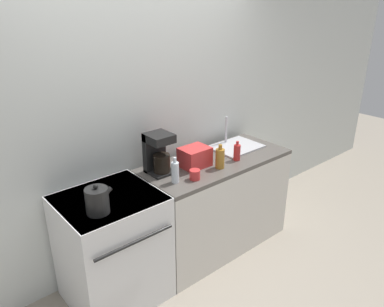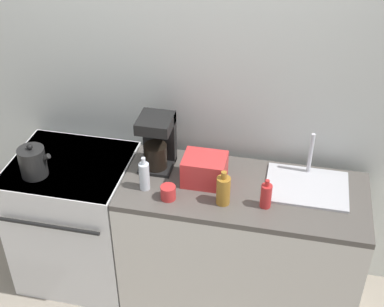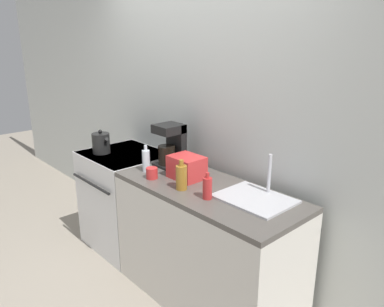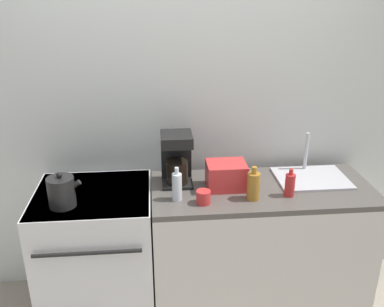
# 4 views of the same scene
# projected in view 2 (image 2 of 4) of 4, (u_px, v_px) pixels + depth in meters

# --- Properties ---
(wall_back) EXTENTS (8.00, 0.05, 2.60)m
(wall_back) POSITION_uv_depth(u_px,v_px,m) (173.00, 90.00, 3.28)
(wall_back) COLOR silver
(wall_back) RESTS_ON ground_plane
(stove) EXTENTS (0.73, 0.69, 0.92)m
(stove) POSITION_uv_depth(u_px,v_px,m) (77.00, 218.00, 3.55)
(stove) COLOR silver
(stove) RESTS_ON ground_plane
(counter_block) EXTENTS (1.43, 0.62, 0.92)m
(counter_block) POSITION_uv_depth(u_px,v_px,m) (240.00, 246.00, 3.36)
(counter_block) COLOR silver
(counter_block) RESTS_ON ground_plane
(kettle) EXTENTS (0.20, 0.16, 0.22)m
(kettle) POSITION_uv_depth(u_px,v_px,m) (33.00, 162.00, 3.15)
(kettle) COLOR black
(kettle) RESTS_ON stove
(toaster) EXTENTS (0.25, 0.20, 0.17)m
(toaster) POSITION_uv_depth(u_px,v_px,m) (205.00, 170.00, 3.10)
(toaster) COLOR red
(toaster) RESTS_ON counter_block
(coffee_maker) EXTENTS (0.20, 0.21, 0.35)m
(coffee_maker) POSITION_uv_depth(u_px,v_px,m) (157.00, 140.00, 3.19)
(coffee_maker) COLOR black
(coffee_maker) RESTS_ON counter_block
(sink_tray) EXTENTS (0.47, 0.37, 0.28)m
(sink_tray) POSITION_uv_depth(u_px,v_px,m) (307.00, 185.00, 3.10)
(sink_tray) COLOR #B7B7BC
(sink_tray) RESTS_ON counter_block
(bottle_clear) EXTENTS (0.06, 0.06, 0.21)m
(bottle_clear) POSITION_uv_depth(u_px,v_px,m) (144.00, 176.00, 3.05)
(bottle_clear) COLOR silver
(bottle_clear) RESTS_ON counter_block
(bottle_amber) EXTENTS (0.08, 0.08, 0.21)m
(bottle_amber) POSITION_uv_depth(u_px,v_px,m) (223.00, 190.00, 2.94)
(bottle_amber) COLOR #9E6B23
(bottle_amber) RESTS_ON counter_block
(bottle_red) EXTENTS (0.06, 0.06, 0.18)m
(bottle_red) POSITION_uv_depth(u_px,v_px,m) (266.00, 196.00, 2.92)
(bottle_red) COLOR #B72828
(bottle_red) RESTS_ON counter_block
(cup_red) EXTENTS (0.09, 0.09, 0.08)m
(cup_red) POSITION_uv_depth(u_px,v_px,m) (168.00, 192.00, 3.00)
(cup_red) COLOR red
(cup_red) RESTS_ON counter_block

